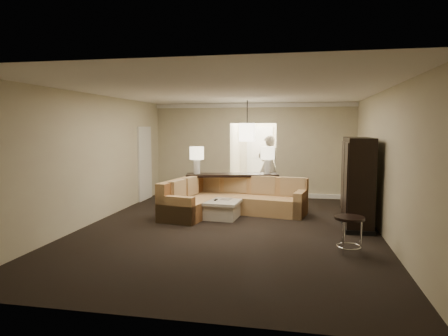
% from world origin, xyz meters
% --- Properties ---
extents(ground, '(8.00, 8.00, 0.00)m').
position_xyz_m(ground, '(0.00, 0.00, 0.00)').
color(ground, black).
rests_on(ground, ground).
extents(wall_back, '(6.00, 0.04, 2.80)m').
position_xyz_m(wall_back, '(0.00, 4.00, 1.40)').
color(wall_back, '#C3BB93').
rests_on(wall_back, ground).
extents(wall_front, '(6.00, 0.04, 2.80)m').
position_xyz_m(wall_front, '(0.00, -4.00, 1.40)').
color(wall_front, '#C3BB93').
rests_on(wall_front, ground).
extents(wall_left, '(0.04, 8.00, 2.80)m').
position_xyz_m(wall_left, '(-3.00, 0.00, 1.40)').
color(wall_left, '#C3BB93').
rests_on(wall_left, ground).
extents(wall_right, '(0.04, 8.00, 2.80)m').
position_xyz_m(wall_right, '(3.00, 0.00, 1.40)').
color(wall_right, '#C3BB93').
rests_on(wall_right, ground).
extents(ceiling, '(6.00, 8.00, 0.02)m').
position_xyz_m(ceiling, '(0.00, 0.00, 2.80)').
color(ceiling, white).
rests_on(ceiling, wall_back).
extents(crown_molding, '(6.00, 0.10, 0.12)m').
position_xyz_m(crown_molding, '(0.00, 3.95, 2.73)').
color(crown_molding, white).
rests_on(crown_molding, wall_back).
extents(baseboard, '(6.00, 0.10, 0.12)m').
position_xyz_m(baseboard, '(0.00, 3.95, 0.06)').
color(baseboard, white).
rests_on(baseboard, ground).
extents(side_door, '(0.05, 0.90, 2.10)m').
position_xyz_m(side_door, '(-2.97, 2.80, 1.05)').
color(side_door, silver).
rests_on(side_door, ground).
extents(foyer, '(1.44, 2.02, 2.80)m').
position_xyz_m(foyer, '(0.00, 5.34, 1.30)').
color(foyer, white).
rests_on(foyer, ground).
extents(sectional_sofa, '(3.29, 2.47, 0.88)m').
position_xyz_m(sectional_sofa, '(-0.30, 1.41, 0.35)').
color(sectional_sofa, brown).
rests_on(sectional_sofa, ground).
extents(coffee_table, '(1.09, 1.09, 0.43)m').
position_xyz_m(coffee_table, '(-0.42, 0.97, 0.21)').
color(coffee_table, silver).
rests_on(coffee_table, ground).
extents(console_table, '(2.39, 1.01, 0.90)m').
position_xyz_m(console_table, '(-0.28, 2.00, 0.54)').
color(console_table, black).
rests_on(console_table, ground).
extents(armoire, '(0.56, 1.30, 1.88)m').
position_xyz_m(armoire, '(2.59, 0.58, 0.90)').
color(armoire, black).
rests_on(armoire, ground).
extents(drink_table, '(0.49, 0.49, 0.61)m').
position_xyz_m(drink_table, '(2.25, -1.20, 0.44)').
color(drink_table, black).
rests_on(drink_table, ground).
extents(table_lamp_left, '(0.36, 0.36, 0.69)m').
position_xyz_m(table_lamp_left, '(-1.16, 1.81, 1.36)').
color(table_lamp_left, silver).
rests_on(table_lamp_left, console_table).
extents(table_lamp_right, '(0.36, 0.36, 0.69)m').
position_xyz_m(table_lamp_right, '(0.60, 2.19, 1.36)').
color(table_lamp_right, silver).
rests_on(table_lamp_right, console_table).
extents(pendant_light, '(0.38, 0.38, 1.09)m').
position_xyz_m(pendant_light, '(0.00, 2.70, 1.95)').
color(pendant_light, black).
rests_on(pendant_light, ceiling).
extents(person, '(0.87, 0.74, 2.03)m').
position_xyz_m(person, '(0.45, 4.30, 1.01)').
color(person, beige).
rests_on(person, ground).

